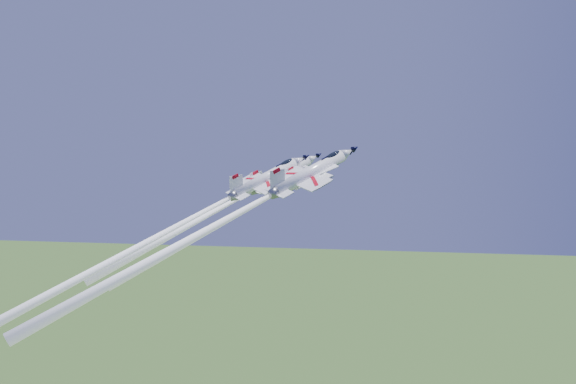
# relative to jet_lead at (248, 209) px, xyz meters

# --- Properties ---
(jet_lead) EXTENTS (28.50, 22.48, 30.94)m
(jet_lead) POSITION_rel_jet_lead_xyz_m (0.00, 0.00, 0.00)
(jet_lead) COLOR white
(jet_left) EXTENTS (28.84, 22.70, 29.88)m
(jet_left) POSITION_rel_jet_lead_xyz_m (-5.75, 5.35, -1.28)
(jet_left) COLOR white
(jet_right) EXTENTS (35.78, 28.25, 39.75)m
(jet_right) POSITION_rel_jet_lead_xyz_m (-3.74, -9.01, -0.81)
(jet_right) COLOR white
(jet_slot) EXTENTS (40.81, 32.40, 50.88)m
(jet_slot) POSITION_rel_jet_lead_xyz_m (-16.05, -7.00, -4.87)
(jet_slot) COLOR white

